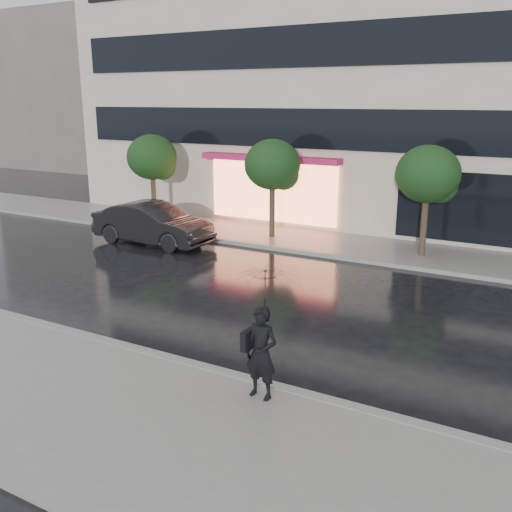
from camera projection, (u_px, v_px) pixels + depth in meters
The scene contains 12 objects.
ground at pixel (186, 343), 13.25m from camera, with size 120.00×120.00×0.00m, color black.
sidewalk_near at pixel (82, 403), 10.50m from camera, with size 60.00×4.50×0.12m, color slate.
sidewalk_far at pixel (344, 245), 21.85m from camera, with size 60.00×3.50×0.12m, color slate.
curb_near at pixel (159, 357), 12.39m from camera, with size 60.00×0.25×0.14m, color gray.
curb_far at pixel (327, 255), 20.37m from camera, with size 60.00×0.25×0.14m, color gray.
office_building at pixel (413, 19), 25.96m from camera, with size 30.00×12.76×18.00m.
bg_building_left at pixel (93, 92), 46.70m from camera, with size 14.00×10.00×12.00m, color #59544F.
tree_far_west at pixel (153, 159), 25.11m from camera, with size 2.20×2.20×3.99m.
tree_mid_west at pixel (274, 166), 22.29m from camera, with size 2.20×2.20×3.99m.
tree_mid_east at pixel (430, 176), 19.46m from camera, with size 2.20×2.20×3.99m.
parked_car at pixel (153, 224), 22.08m from camera, with size 1.70×4.88×1.61m, color black.
pedestrian_with_umbrella at pixel (263, 314), 10.17m from camera, with size 1.06×1.08×2.51m.
Camera 1 is at (7.39, -9.87, 5.48)m, focal length 40.00 mm.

